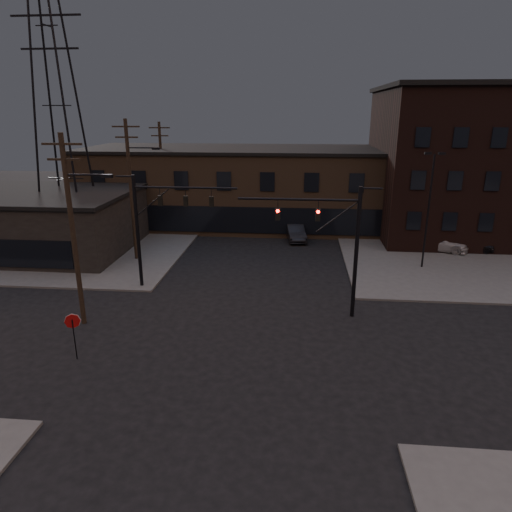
{
  "coord_description": "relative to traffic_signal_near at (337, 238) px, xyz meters",
  "views": [
    {
      "loc": [
        3.02,
        -21.59,
        12.07
      ],
      "look_at": [
        0.5,
        5.13,
        3.5
      ],
      "focal_mm": 32.0,
      "sensor_mm": 36.0,
      "label": 1
    }
  ],
  "objects": [
    {
      "name": "traffic_signal_near",
      "position": [
        0.0,
        0.0,
        0.0
      ],
      "size": [
        7.12,
        0.24,
        8.0
      ],
      "color": "black",
      "rests_on": "ground"
    },
    {
      "name": "lot_light_b",
      "position": [
        13.64,
        14.5,
        0.58
      ],
      "size": [
        1.5,
        0.28,
        9.14
      ],
      "color": "black",
      "rests_on": "ground"
    },
    {
      "name": "ground",
      "position": [
        -5.36,
        -4.5,
        -4.93
      ],
      "size": [
        140.0,
        140.0,
        0.0
      ],
      "primitive_type": "plane",
      "color": "black",
      "rests_on": "ground"
    },
    {
      "name": "car_crossing",
      "position": [
        -2.56,
        17.09,
        -4.17
      ],
      "size": [
        2.34,
        4.82,
        1.52
      ],
      "primitive_type": "imported",
      "rotation": [
        0.0,
        0.0,
        0.16
      ],
      "color": "black",
      "rests_on": "ground"
    },
    {
      "name": "building_right",
      "position": [
        16.64,
        21.5,
        2.07
      ],
      "size": [
        22.0,
        16.0,
        14.0
      ],
      "primitive_type": "cube",
      "color": "black",
      "rests_on": "ground"
    },
    {
      "name": "building_row",
      "position": [
        -5.36,
        23.5,
        -0.93
      ],
      "size": [
        40.0,
        12.0,
        8.0
      ],
      "primitive_type": "cube",
      "color": "#4E3B29",
      "rests_on": "ground"
    },
    {
      "name": "utility_pole_near",
      "position": [
        -14.79,
        -2.5,
        0.94
      ],
      "size": [
        3.7,
        0.28,
        11.0
      ],
      "color": "black",
      "rests_on": "ground"
    },
    {
      "name": "lot_light_a",
      "position": [
        7.64,
        9.5,
        0.58
      ],
      "size": [
        1.5,
        0.28,
        9.14
      ],
      "color": "black",
      "rests_on": "ground"
    },
    {
      "name": "stop_sign",
      "position": [
        -13.36,
        -6.49,
        -3.09
      ],
      "size": [
        0.72,
        0.33,
        2.48
      ],
      "color": "black",
      "rests_on": "ground"
    },
    {
      "name": "utility_pole_mid",
      "position": [
        -15.79,
        9.5,
        1.19
      ],
      "size": [
        3.7,
        0.28,
        11.5
      ],
      "color": "black",
      "rests_on": "ground"
    },
    {
      "name": "sidewalk_nw",
      "position": [
        -27.36,
        17.5,
        -4.86
      ],
      "size": [
        30.0,
        30.0,
        0.15
      ],
      "primitive_type": "cube",
      "color": "#474744",
      "rests_on": "ground"
    },
    {
      "name": "transmission_tower",
      "position": [
        -23.36,
        13.5,
        7.57
      ],
      "size": [
        7.0,
        7.0,
        25.0
      ],
      "primitive_type": null,
      "color": "black",
      "rests_on": "ground"
    },
    {
      "name": "parked_car_lot_a",
      "position": [
        12.98,
        14.55,
        -4.07
      ],
      "size": [
        4.44,
        2.71,
        1.41
      ],
      "primitive_type": "imported",
      "rotation": [
        0.0,
        0.0,
        1.3
      ],
      "color": "black",
      "rests_on": "sidewalk_ne"
    },
    {
      "name": "traffic_signal_far",
      "position": [
        -12.07,
        3.5,
        0.08
      ],
      "size": [
        7.12,
        0.24,
        8.0
      ],
      "color": "black",
      "rests_on": "ground"
    },
    {
      "name": "sidewalk_ne",
      "position": [
        16.64,
        17.5,
        -4.86
      ],
      "size": [
        30.0,
        30.0,
        0.15
      ],
      "primitive_type": "cube",
      "color": "#474744",
      "rests_on": "ground"
    },
    {
      "name": "utility_pole_far",
      "position": [
        -16.86,
        21.5,
        0.85
      ],
      "size": [
        2.2,
        0.28,
        11.0
      ],
      "color": "black",
      "rests_on": "ground"
    },
    {
      "name": "parked_car_lot_b",
      "position": [
        10.15,
        14.45,
        -4.03
      ],
      "size": [
        5.56,
        3.76,
        1.49
      ],
      "primitive_type": "imported",
      "rotation": [
        0.0,
        0.0,
        1.21
      ],
      "color": "#A5A5A7",
      "rests_on": "sidewalk_ne"
    },
    {
      "name": "building_left",
      "position": [
        -25.36,
        11.5,
        -2.43
      ],
      "size": [
        16.0,
        12.0,
        5.0
      ],
      "primitive_type": "cube",
      "color": "black",
      "rests_on": "ground"
    }
  ]
}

